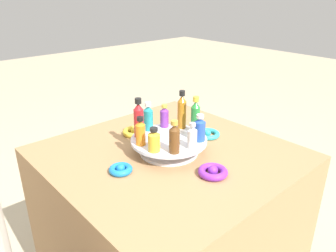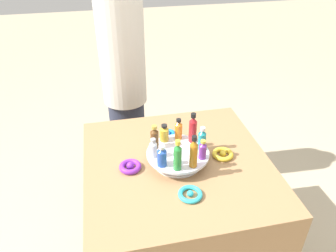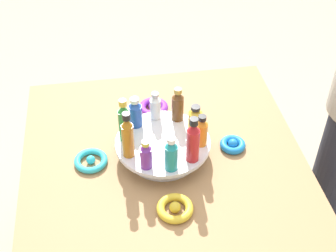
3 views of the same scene
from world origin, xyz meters
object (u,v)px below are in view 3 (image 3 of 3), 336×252
Objects in this scene: display_stand at (163,147)px; bottle_blue at (135,113)px; bottle_red at (193,141)px; bottle_purple at (146,155)px; bottle_orange at (201,131)px; bottle_gold at (195,119)px; ribbon_bow_blue at (232,143)px; bottle_brown at (178,105)px; ribbon_bow_teal at (91,162)px; bottle_teal at (171,155)px; ribbon_bow_gold at (177,208)px; bottle_clear at (155,106)px; ribbon_bow_purple at (152,107)px; bottle_green at (124,122)px; bottle_amber at (128,136)px.

bottle_blue is (-0.07, 0.09, 0.07)m from display_stand.
display_stand is 1.89× the size of bottle_red.
bottle_purple is 0.89× the size of bottle_orange.
bottle_red is 0.23m from bottle_blue.
display_stand is at bearing -158.61° from bottle_gold.
bottle_purple is at bearing -140.61° from bottle_gold.
bottle_orange is 0.15m from ribbon_bow_blue.
bottle_brown is 0.31m from ribbon_bow_teal.
bottle_teal reaches higher than ribbon_bow_teal.
bottle_purple is 0.31m from ribbon_bow_blue.
bottle_teal reaches higher than bottle_orange.
bottle_gold is at bearing 68.88° from ribbon_bow_gold.
bottle_red is 1.59× the size of bottle_clear.
ribbon_bow_purple is (0.06, 0.31, -0.09)m from bottle_purple.
bottle_teal is 0.22m from bottle_clear.
bottle_red is at bearing -122.61° from bottle_orange.
bottle_brown is at bearing 75.39° from bottle_teal.
bottle_amber reaches higher than bottle_green.
bottle_green is 0.18m from bottle_brown.
bottle_clear is (-0.07, 0.02, -0.01)m from bottle_brown.
display_stand is 3.01× the size of bottle_clear.
bottle_orange is (0.04, 0.06, -0.02)m from bottle_red.
bottle_gold is 0.15m from ribbon_bow_blue.
display_stand is 0.13m from bottle_clear.
bottle_teal is 1.20× the size of bottle_clear.
ribbon_bow_gold is (0.06, -0.12, -0.09)m from bottle_purple.
ribbon_bow_blue is at bearing -43.78° from ribbon_bow_purple.
ribbon_bow_gold is 1.00× the size of ribbon_bow_teal.
ribbon_bow_teal is at bearing -148.02° from bottle_blue.
bottle_green is at bearing -158.61° from bottle_brown.
bottle_red is (0.07, -0.09, 0.09)m from display_stand.
bottle_clear reaches higher than ribbon_bow_purple.
bottle_gold is 0.22m from ribbon_bow_purple.
bottle_brown is (0.06, 0.09, 0.08)m from display_stand.
ribbon_bow_gold is (0.11, -0.18, -0.12)m from bottle_amber.
bottle_clear is 0.94× the size of ribbon_bow_gold.
ribbon_bow_teal is (-0.16, 0.09, -0.09)m from bottle_purple.
bottle_amber is at bearing -176.61° from bottle_orange.
bottle_teal is 1.32× the size of bottle_gold.
bottle_amber is (-0.10, -0.04, 0.09)m from display_stand.
bottle_brown is (-0.05, 0.12, 0.00)m from bottle_orange.
bottle_green reaches higher than display_stand.
bottle_clear is at bearing 147.39° from bottle_gold.
bottle_blue is 0.31m from ribbon_bow_blue.
bottle_clear is (-0.11, 0.14, -0.01)m from bottle_orange.
bottle_teal reaches higher than display_stand.
display_stand is at bearing -122.61° from bottle_brown.
bottle_green is 1.70× the size of bottle_gold.
bottle_brown is 1.16× the size of ribbon_bow_gold.
bottle_purple is at bearing -50.61° from bottle_amber.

